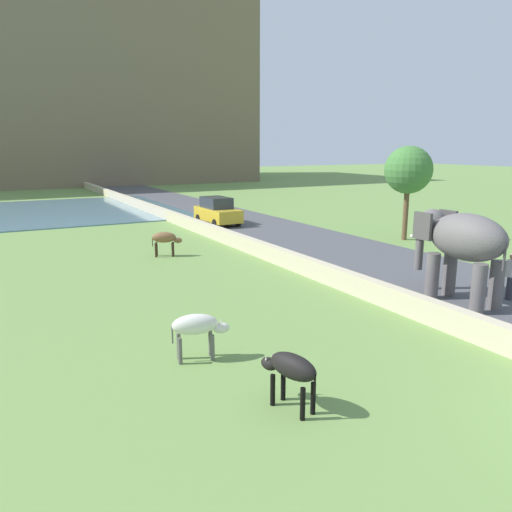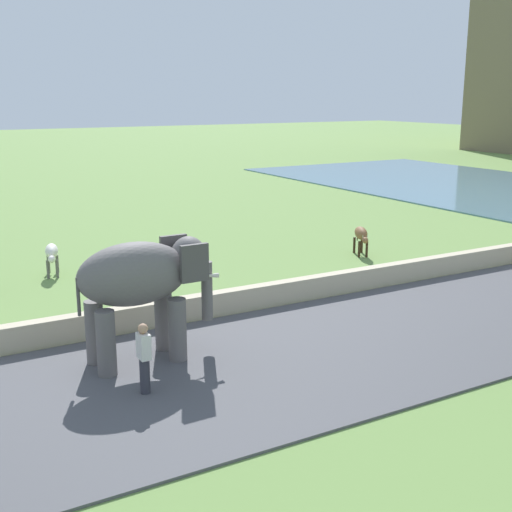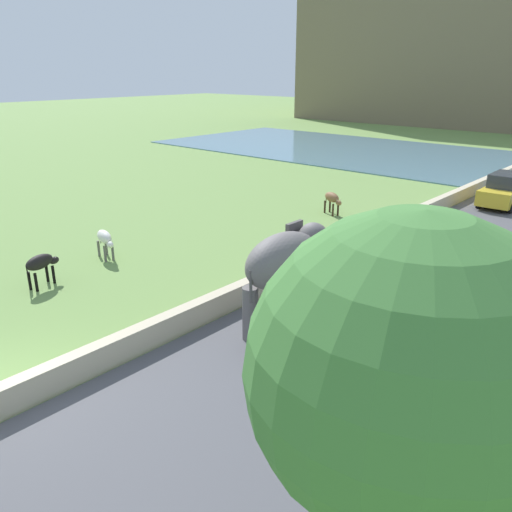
# 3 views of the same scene
# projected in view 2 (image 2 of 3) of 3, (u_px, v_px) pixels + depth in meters

# --- Properties ---
(barrier_wall) EXTENTS (0.40, 110.00, 0.72)m
(barrier_wall) POSITION_uv_depth(u_px,v_px,m) (422.00, 269.00, 23.28)
(barrier_wall) COLOR beige
(barrier_wall) RESTS_ON ground
(lake) EXTENTS (36.00, 18.00, 0.08)m
(lake) POSITION_uv_depth(u_px,v_px,m) (484.00, 187.00, 45.93)
(lake) COLOR slate
(lake) RESTS_ON ground
(elephant) EXTENTS (1.43, 3.47, 2.99)m
(elephant) POSITION_uv_depth(u_px,v_px,m) (143.00, 281.00, 15.66)
(elephant) COLOR #605B5B
(elephant) RESTS_ON ground
(person_beside_elephant) EXTENTS (0.36, 0.22, 1.63)m
(person_beside_elephant) POSITION_uv_depth(u_px,v_px,m) (144.00, 357.00, 14.13)
(person_beside_elephant) COLOR #33333D
(person_beside_elephant) RESTS_ON ground
(cow_white) EXTENTS (1.42, 0.70, 1.15)m
(cow_white) POSITION_uv_depth(u_px,v_px,m) (52.00, 253.00, 23.55)
(cow_white) COLOR silver
(cow_white) RESTS_ON ground
(cow_brown) EXTENTS (1.40, 0.87, 1.15)m
(cow_brown) POSITION_uv_depth(u_px,v_px,m) (361.00, 235.00, 26.56)
(cow_brown) COLOR brown
(cow_brown) RESTS_ON ground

